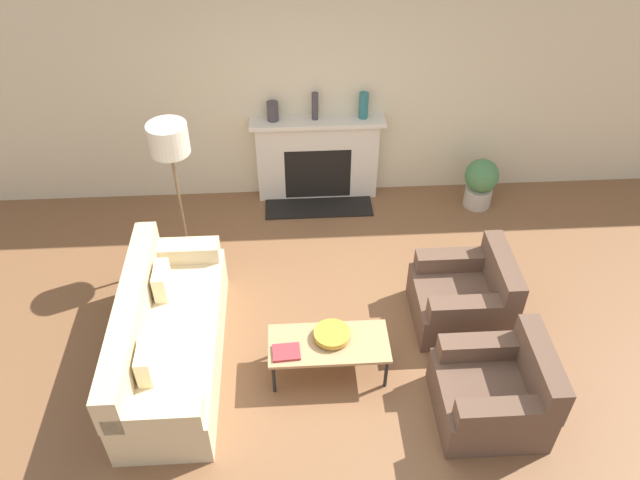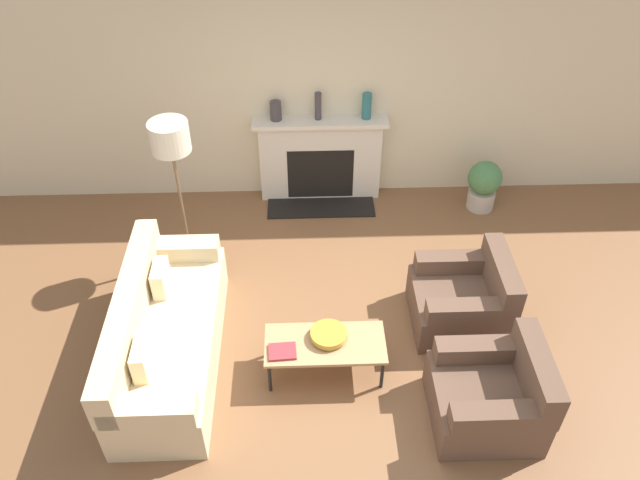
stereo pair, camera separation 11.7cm
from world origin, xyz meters
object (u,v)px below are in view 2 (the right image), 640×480
at_px(fireplace, 320,160).
at_px(book, 282,351).
at_px(floor_lamp, 171,147).
at_px(mantel_vase_left, 276,111).
at_px(armchair_far, 464,300).
at_px(bowl, 329,334).
at_px(coffee_table, 325,345).
at_px(mantel_vase_center_left, 318,106).
at_px(potted_plant, 484,184).
at_px(couch, 165,336).
at_px(mantel_vase_center_right, 367,106).
at_px(armchair_near, 492,396).

xyz_separation_m(fireplace, book, (-0.42, -2.79, -0.12)).
distance_m(floor_lamp, mantel_vase_left, 1.52).
relative_size(armchair_far, bowl, 2.71).
height_order(coffee_table, mantel_vase_center_left, mantel_vase_center_left).
bearing_deg(floor_lamp, potted_plant, 13.74).
height_order(armchair_far, potted_plant, armchair_far).
relative_size(couch, armchair_far, 2.38).
bearing_deg(potted_plant, bowl, -129.73).
bearing_deg(armchair_far, book, -69.19).
relative_size(mantel_vase_left, mantel_vase_center_right, 0.73).
relative_size(fireplace, mantel_vase_center_right, 5.15).
xyz_separation_m(fireplace, armchair_far, (1.31, -2.13, -0.23)).
bearing_deg(book, armchair_near, -17.57).
relative_size(coffee_table, mantel_vase_left, 4.80).
relative_size(fireplace, floor_lamp, 0.92).
bearing_deg(floor_lamp, fireplace, 37.81).
bearing_deg(mantel_vase_center_left, mantel_vase_center_right, 0.00).
height_order(bowl, mantel_vase_center_right, mantel_vase_center_right).
relative_size(mantel_vase_left, potted_plant, 0.36).
distance_m(fireplace, mantel_vase_left, 0.82).
bearing_deg(mantel_vase_left, bowl, -79.73).
height_order(bowl, potted_plant, potted_plant).
xyz_separation_m(bowl, mantel_vase_left, (-0.48, 2.65, 0.75)).
height_order(armchair_near, coffee_table, armchair_near).
xyz_separation_m(armchair_far, floor_lamp, (-2.77, 1.00, 1.15)).
height_order(armchair_near, mantel_vase_left, mantel_vase_left).
bearing_deg(mantel_vase_center_left, floor_lamp, -141.34).
distance_m(armchair_near, bowl, 1.46).
bearing_deg(fireplace, couch, -120.51).
height_order(fireplace, mantel_vase_left, mantel_vase_left).
distance_m(mantel_vase_left, mantel_vase_center_left, 0.48).
bearing_deg(coffee_table, potted_plant, 50.48).
bearing_deg(potted_plant, book, -133.33).
bearing_deg(fireplace, floor_lamp, -142.19).
height_order(armchair_far, mantel_vase_center_left, mantel_vase_center_left).
xyz_separation_m(fireplace, armchair_near, (1.31, -3.23, -0.23)).
bearing_deg(couch, fireplace, -30.51).
xyz_separation_m(coffee_table, mantel_vase_left, (-0.45, 2.71, 0.82)).
bearing_deg(book, mantel_vase_center_right, 68.04).
bearing_deg(couch, potted_plant, -56.99).
distance_m(fireplace, book, 2.83).
bearing_deg(armchair_far, mantel_vase_left, -139.91).
xyz_separation_m(armchair_near, potted_plant, (0.61, 2.92, 0.05)).
xyz_separation_m(couch, mantel_vase_center_left, (1.46, 2.53, 0.90)).
bearing_deg(potted_plant, floor_lamp, -166.26).
distance_m(armchair_far, book, 1.85).
bearing_deg(book, mantel_vase_center_left, 78.57).
relative_size(coffee_table, potted_plant, 1.71).
bearing_deg(mantel_vase_center_right, armchair_far, -69.89).
bearing_deg(couch, mantel_vase_center_right, -38.37).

